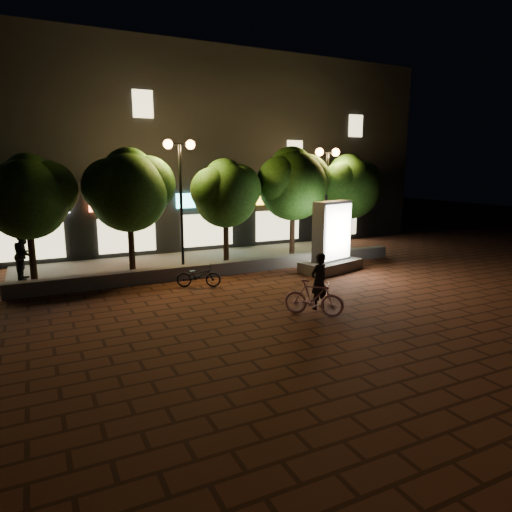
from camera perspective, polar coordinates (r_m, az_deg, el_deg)
ground at (r=14.71m, az=2.57°, el=-5.49°), size 80.00×80.00×0.00m
retaining_wall at (r=18.14m, az=-3.53°, el=-1.47°), size 16.00×0.45×0.50m
sidewalk at (r=20.46m, az=-6.24°, el=-0.66°), size 16.00×5.00×0.08m
building_block at (r=26.23m, az=-11.50°, el=12.68°), size 28.00×8.12×11.30m
tree_far_left at (r=17.82m, az=-26.87°, el=7.02°), size 3.36×2.80×4.63m
tree_left at (r=18.12m, az=-15.70°, el=8.34°), size 3.60×3.00×4.89m
tree_mid at (r=19.28m, az=-3.81°, el=8.19°), size 3.24×2.70×4.50m
tree_right at (r=20.76m, az=4.74°, el=9.36°), size 3.72×3.10×5.07m
tree_far_right at (r=22.58m, az=11.79°, el=8.81°), size 3.48×2.90×4.76m
street_lamp_left at (r=18.32m, az=-9.56°, el=10.45°), size 1.26×0.36×5.18m
street_lamp_right at (r=21.43m, az=8.96°, el=10.20°), size 1.26×0.36×4.98m
ad_kiosk at (r=18.64m, az=9.51°, el=1.60°), size 2.92×2.03×2.88m
scooter_pink at (r=13.14m, az=7.31°, el=-5.26°), size 1.58×1.57×1.04m
rider at (r=13.66m, az=7.95°, el=-3.17°), size 0.70×0.54×1.71m
scooter_parked at (r=16.20m, az=-7.27°, el=-2.49°), size 1.66×1.13×0.82m
pedestrian at (r=18.88m, az=-27.24°, el=0.14°), size 0.84×1.01×1.85m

